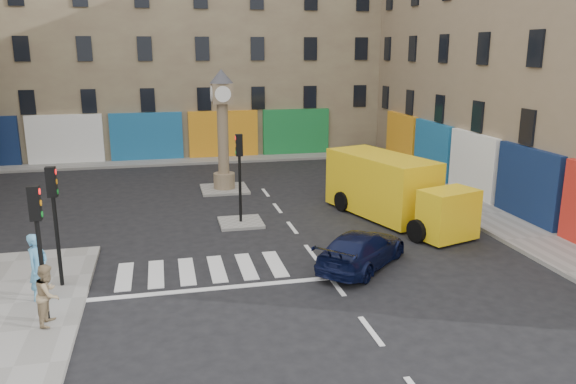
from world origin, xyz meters
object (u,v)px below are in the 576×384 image
object	(u,v)px
navy_sedan	(362,249)
pedestrian_blue	(38,267)
traffic_light_left_far	(54,208)
traffic_light_left_near	(38,233)
traffic_light_island	(240,164)
clock_pillar	(223,123)
yellow_van	(392,189)
pedestrian_tan	(48,294)

from	to	relation	value
navy_sedan	pedestrian_blue	bearing A→B (deg)	49.25
traffic_light_left_far	traffic_light_left_near	bearing A→B (deg)	-90.00
traffic_light_island	pedestrian_blue	bearing A→B (deg)	-136.95
traffic_light_island	pedestrian_blue	world-z (taller)	traffic_light_island
clock_pillar	traffic_light_island	bearing A→B (deg)	-90.00
yellow_van	pedestrian_blue	bearing A→B (deg)	-174.24
traffic_light_island	yellow_van	xyz separation A→B (m)	(6.47, -0.74, -1.25)
yellow_van	pedestrian_tan	world-z (taller)	yellow_van
traffic_light_left_far	traffic_light_island	bearing A→B (deg)	40.60
yellow_van	pedestrian_tan	xyz separation A→B (m)	(-12.67, -7.22, -0.37)
clock_pillar	pedestrian_blue	world-z (taller)	clock_pillar
clock_pillar	pedestrian_blue	size ratio (longest dim) A/B	3.10
traffic_light_island	pedestrian_blue	distance (m)	9.33
traffic_light_island	clock_pillar	bearing A→B (deg)	90.00
clock_pillar	traffic_light_left_near	bearing A→B (deg)	-114.55
navy_sedan	traffic_light_left_far	bearing A→B (deg)	44.11
traffic_light_left_far	traffic_light_island	size ratio (longest dim) A/B	1.00
navy_sedan	pedestrian_tan	xyz separation A→B (m)	(-9.50, -2.30, 0.35)
traffic_light_left_near	pedestrian_blue	distance (m)	2.16
traffic_light_left_near	yellow_van	size ratio (longest dim) A/B	0.48
traffic_light_left_near	navy_sedan	size ratio (longest dim) A/B	0.86
navy_sedan	pedestrian_tan	world-z (taller)	pedestrian_tan
traffic_light_left_far	clock_pillar	bearing A→B (deg)	61.06
traffic_light_island	yellow_van	distance (m)	6.64
traffic_light_island	pedestrian_blue	size ratio (longest dim) A/B	1.88
clock_pillar	yellow_van	world-z (taller)	clock_pillar
traffic_light_left_far	traffic_light_island	world-z (taller)	traffic_light_left_far
clock_pillar	traffic_light_left_far	bearing A→B (deg)	-118.94
navy_sedan	yellow_van	distance (m)	5.89
clock_pillar	pedestrian_tan	bearing A→B (deg)	-113.93
navy_sedan	pedestrian_tan	size ratio (longest dim) A/B	2.61
yellow_van	pedestrian_blue	xyz separation A→B (m)	(-13.21, -5.55, -0.20)
traffic_light_island	navy_sedan	distance (m)	6.85
traffic_light_island	pedestrian_tan	size ratio (longest dim) A/B	2.25
clock_pillar	pedestrian_tan	world-z (taller)	clock_pillar
traffic_light_island	pedestrian_tan	world-z (taller)	traffic_light_island
traffic_light_left_near	traffic_light_left_far	size ratio (longest dim) A/B	1.00
traffic_light_left_far	navy_sedan	xyz separation A→B (m)	(9.61, -0.26, -2.00)
yellow_van	pedestrian_blue	size ratio (longest dim) A/B	3.92
pedestrian_tan	navy_sedan	bearing A→B (deg)	-68.44
traffic_light_left_near	clock_pillar	size ratio (longest dim) A/B	0.61
traffic_light_left_near	traffic_light_island	size ratio (longest dim) A/B	1.00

